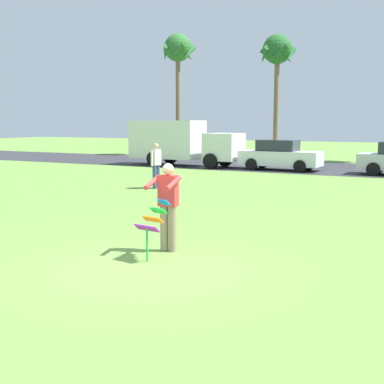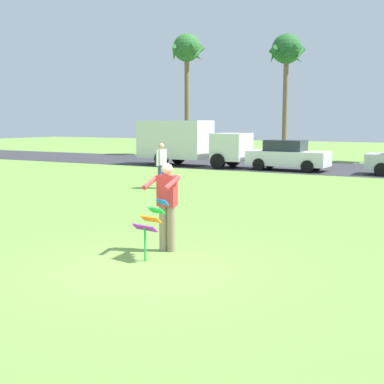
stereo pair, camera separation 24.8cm
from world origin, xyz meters
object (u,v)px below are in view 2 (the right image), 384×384
(person_kite_flyer, at_px, (167,203))
(palm_tree_left_near, at_px, (187,53))
(parked_car_white, at_px, (287,156))
(person_walker_near, at_px, (161,164))
(palm_tree_right_near, at_px, (286,54))
(parked_truck_white_box, at_px, (187,142))
(kite_held, at_px, (151,221))

(person_kite_flyer, relative_size, palm_tree_left_near, 0.19)
(parked_car_white, xyz_separation_m, person_walker_near, (-1.92, -9.34, 0.16))
(palm_tree_right_near, height_order, person_walker_near, palm_tree_right_near)
(palm_tree_left_near, bearing_deg, parked_truck_white_box, -60.61)
(parked_car_white, bearing_deg, kite_held, -79.61)
(kite_held, bearing_deg, parked_truck_white_box, 117.50)
(palm_tree_left_near, distance_m, person_walker_near, 21.30)
(palm_tree_left_near, height_order, palm_tree_right_near, palm_tree_left_near)
(kite_held, height_order, palm_tree_left_near, palm_tree_left_near)
(parked_car_white, relative_size, palm_tree_right_near, 0.48)
(person_kite_flyer, relative_size, parked_truck_white_box, 0.26)
(person_kite_flyer, xyz_separation_m, palm_tree_right_near, (-6.73, 27.23, 6.37))
(kite_held, relative_size, parked_car_white, 0.26)
(parked_truck_white_box, relative_size, person_walker_near, 3.90)
(parked_car_white, distance_m, palm_tree_right_near, 12.35)
(person_kite_flyer, xyz_separation_m, person_walker_near, (-5.17, 8.01, -0.02))
(person_kite_flyer, bearing_deg, palm_tree_right_near, 103.89)
(kite_held, distance_m, palm_tree_left_near, 31.06)
(parked_car_white, distance_m, palm_tree_left_near, 15.63)
(kite_held, relative_size, parked_truck_white_box, 0.16)
(person_kite_flyer, relative_size, palm_tree_right_near, 0.20)
(palm_tree_left_near, xyz_separation_m, person_walker_near, (9.04, -18.05, -6.80))
(palm_tree_left_near, bearing_deg, person_walker_near, -63.40)
(person_kite_flyer, height_order, palm_tree_left_near, palm_tree_left_near)
(kite_held, distance_m, person_walker_near, 10.09)
(person_kite_flyer, xyz_separation_m, kite_held, (0.05, -0.63, -0.23))
(palm_tree_left_near, distance_m, palm_tree_right_near, 7.59)
(parked_truck_white_box, bearing_deg, palm_tree_left_near, 119.39)
(person_kite_flyer, distance_m, palm_tree_left_near, 30.45)
(palm_tree_left_near, bearing_deg, parked_car_white, -38.45)
(kite_held, bearing_deg, parked_car_white, 100.39)
(kite_held, height_order, person_walker_near, person_walker_near)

